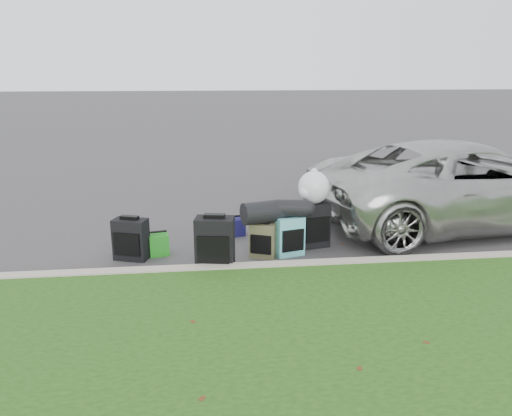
{
  "coord_description": "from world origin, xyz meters",
  "views": [
    {
      "loc": [
        -0.91,
        -6.83,
        2.5
      ],
      "look_at": [
        -0.1,
        0.2,
        0.55
      ],
      "focal_mm": 35.0,
      "sensor_mm": 36.0,
      "label": 1
    }
  ],
  "objects": [
    {
      "name": "suitcase_small_black",
      "position": [
        -1.87,
        -0.24,
        0.28
      ],
      "size": [
        0.51,
        0.38,
        0.57
      ],
      "primitive_type": "cube",
      "rotation": [
        0.0,
        0.0,
        -0.32
      ],
      "color": "black",
      "rests_on": "ground"
    },
    {
      "name": "suv",
      "position": [
        3.45,
        0.74,
        0.7
      ],
      "size": [
        5.31,
        2.91,
        1.41
      ],
      "primitive_type": "imported",
      "rotation": [
        0.0,
        0.0,
        1.69
      ],
      "color": "#B7B7B2",
      "rests_on": "ground"
    },
    {
      "name": "tote_green",
      "position": [
        -1.51,
        -0.13,
        0.15
      ],
      "size": [
        0.3,
        0.26,
        0.3
      ],
      "primitive_type": "cube",
      "rotation": [
        0.0,
        0.0,
        0.19
      ],
      "color": "#1E821C",
      "rests_on": "ground"
    },
    {
      "name": "duffel_left",
      "position": [
        -0.07,
        -0.33,
        0.64
      ],
      "size": [
        0.63,
        0.45,
        0.31
      ],
      "primitive_type": "cylinder",
      "rotation": [
        0.0,
        1.57,
        0.28
      ],
      "color": "black",
      "rests_on": "suitcase_olive"
    },
    {
      "name": "curb",
      "position": [
        0.0,
        -1.0,
        0.07
      ],
      "size": [
        120.0,
        0.18,
        0.15
      ],
      "primitive_type": "cube",
      "color": "#9E937F",
      "rests_on": "ground"
    },
    {
      "name": "suitcase_teal",
      "position": [
        0.3,
        -0.33,
        0.28
      ],
      "size": [
        0.44,
        0.33,
        0.56
      ],
      "primitive_type": "cube",
      "rotation": [
        0.0,
        0.0,
        0.27
      ],
      "color": "teal",
      "rests_on": "ground"
    },
    {
      "name": "ground",
      "position": [
        0.0,
        0.0,
        0.0
      ],
      "size": [
        120.0,
        120.0,
        0.0
      ],
      "primitive_type": "plane",
      "color": "#383535",
      "rests_on": "ground"
    },
    {
      "name": "trash_bag",
      "position": [
        0.71,
        -0.01,
        0.89
      ],
      "size": [
        0.45,
        0.45,
        0.45
      ],
      "primitive_type": "sphere",
      "color": "silver",
      "rests_on": "suitcase_large_black_right"
    },
    {
      "name": "suitcase_large_black_right",
      "position": [
        0.72,
        -0.02,
        0.33
      ],
      "size": [
        0.49,
        0.35,
        0.66
      ],
      "primitive_type": "cube",
      "rotation": [
        0.0,
        0.0,
        0.22
      ],
      "color": "black",
      "rests_on": "ground"
    },
    {
      "name": "tote_navy",
      "position": [
        -0.37,
        0.61,
        0.14
      ],
      "size": [
        0.3,
        0.26,
        0.27
      ],
      "primitive_type": "cube",
      "rotation": [
        0.0,
        0.0,
        0.24
      ],
      "color": "#1A1751",
      "rests_on": "ground"
    },
    {
      "name": "duffel_right",
      "position": [
        0.34,
        -0.33,
        0.68
      ],
      "size": [
        0.46,
        0.31,
        0.24
      ],
      "primitive_type": "cylinder",
      "rotation": [
        0.0,
        1.57,
        -0.17
      ],
      "color": "black",
      "rests_on": "suitcase_teal"
    },
    {
      "name": "suitcase_large_black_left",
      "position": [
        -0.74,
        -0.76,
        0.35
      ],
      "size": [
        0.53,
        0.38,
        0.7
      ],
      "primitive_type": "cube",
      "rotation": [
        0.0,
        0.0,
        -0.18
      ],
      "color": "black",
      "rests_on": "ground"
    },
    {
      "name": "suitcase_olive",
      "position": [
        -0.07,
        -0.36,
        0.24
      ],
      "size": [
        0.41,
        0.33,
        0.48
      ],
      "primitive_type": "cube",
      "rotation": [
        0.0,
        0.0,
        -0.38
      ],
      "color": "#3E3E27",
      "rests_on": "ground"
    }
  ]
}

